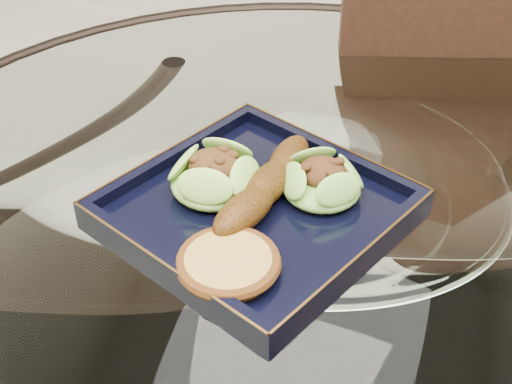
% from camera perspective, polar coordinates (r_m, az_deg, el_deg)
% --- Properties ---
extents(dining_table, '(1.13, 1.13, 0.77)m').
position_cam_1_polar(dining_table, '(0.90, 3.35, -9.58)').
color(dining_table, white).
rests_on(dining_table, ground).
extents(dining_chair, '(0.55, 0.55, 1.02)m').
position_cam_1_polar(dining_chair, '(1.15, 16.70, -0.89)').
color(dining_chair, black).
rests_on(dining_chair, ground).
extents(navy_plate, '(0.35, 0.35, 0.02)m').
position_cam_1_polar(navy_plate, '(0.76, 0.00, -1.78)').
color(navy_plate, black).
rests_on(navy_plate, dining_table).
extents(lettuce_wrap_left, '(0.12, 0.12, 0.03)m').
position_cam_1_polar(lettuce_wrap_left, '(0.77, -3.36, 1.13)').
color(lettuce_wrap_left, '#64A32F').
rests_on(lettuce_wrap_left, navy_plate).
extents(lettuce_wrap_right, '(0.10, 0.10, 0.03)m').
position_cam_1_polar(lettuce_wrap_right, '(0.77, 5.29, 0.70)').
color(lettuce_wrap_right, '#4B8C28').
rests_on(lettuce_wrap_right, navy_plate).
extents(roasted_plantain, '(0.07, 0.19, 0.03)m').
position_cam_1_polar(roasted_plantain, '(0.76, 0.92, 0.61)').
color(roasted_plantain, '#563109').
rests_on(roasted_plantain, navy_plate).
extents(crumb_patty, '(0.09, 0.09, 0.02)m').
position_cam_1_polar(crumb_patty, '(0.68, -2.23, -5.79)').
color(crumb_patty, '#B5883C').
rests_on(crumb_patty, navy_plate).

